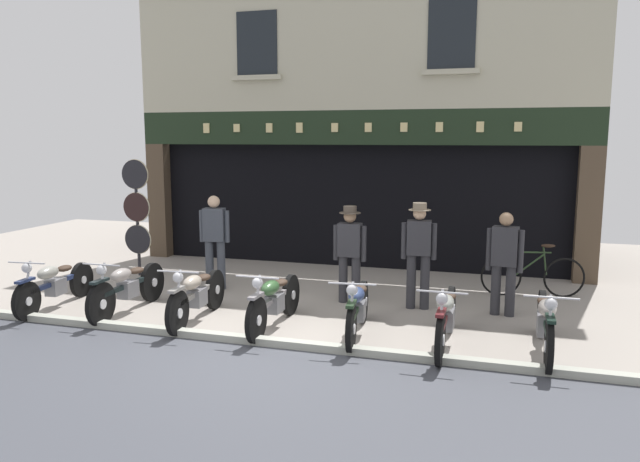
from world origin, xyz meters
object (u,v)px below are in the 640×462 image
object	(u,v)px
salesman_right	(419,250)
motorcycle_right	(446,316)
motorcycle_far_left	(54,283)
shopkeeper_center	(350,249)
tyre_sign_pole	(137,208)
motorcycle_center_right	(358,307)
assistant_far_right	(504,259)
leaning_bicycle	(533,275)
salesman_left	(215,237)
motorcycle_far_right	(546,321)
motorcycle_center_left	(197,294)
motorcycle_center	(274,300)
advert_board_near	(453,195)
motorcycle_left	(127,286)

from	to	relation	value
salesman_right	motorcycle_right	bearing A→B (deg)	103.46
motorcycle_far_left	shopkeeper_center	bearing A→B (deg)	-164.20
motorcycle_right	tyre_sign_pole	bearing A→B (deg)	-21.54
motorcycle_center_right	shopkeeper_center	distance (m)	1.83
salesman_right	assistant_far_right	world-z (taller)	salesman_right
leaning_bicycle	salesman_left	bearing A→B (deg)	90.69
motorcycle_center_right	motorcycle_right	world-z (taller)	motorcycle_right
motorcycle_far_right	salesman_left	bearing A→B (deg)	-18.59
motorcycle_center_left	motorcycle_center	xyz separation A→B (m)	(1.23, 0.04, -0.00)
salesman_right	motorcycle_center	bearing A→B (deg)	35.62
salesman_right	shopkeeper_center	bearing A→B (deg)	-7.48
salesman_left	leaning_bicycle	bearing A→B (deg)	-177.25
motorcycle_center_left	salesman_right	bearing A→B (deg)	-155.75
motorcycle_right	motorcycle_center_left	bearing A→B (deg)	-0.62
motorcycle_right	leaning_bicycle	bearing A→B (deg)	-110.87
motorcycle_center_right	advert_board_near	world-z (taller)	advert_board_near
motorcycle_far_left	salesman_left	world-z (taller)	salesman_left
salesman_left	advert_board_near	distance (m)	4.89
motorcycle_left	salesman_left	size ratio (longest dim) A/B	1.21
motorcycle_left	motorcycle_right	bearing A→B (deg)	176.96
motorcycle_far_left	motorcycle_right	bearing A→B (deg)	174.38
motorcycle_right	salesman_left	xyz separation A→B (m)	(-4.33, 1.97, 0.53)
motorcycle_far_left	advert_board_near	distance (m)	7.63
salesman_right	tyre_sign_pole	distance (m)	5.77
salesman_left	assistant_far_right	xyz separation A→B (m)	(5.04, -0.23, -0.06)
motorcycle_right	motorcycle_center	bearing A→B (deg)	-1.99
advert_board_near	tyre_sign_pole	bearing A→B (deg)	-160.07
motorcycle_far_right	tyre_sign_pole	world-z (taller)	tyre_sign_pole
motorcycle_far_left	motorcycle_center_right	xyz separation A→B (m)	(5.03, 0.05, 0.01)
motorcycle_far_left	tyre_sign_pole	world-z (taller)	tyre_sign_pole
leaning_bicycle	salesman_right	bearing A→B (deg)	116.25
assistant_far_right	motorcycle_left	bearing A→B (deg)	23.31
motorcycle_center_right	motorcycle_far_right	bearing A→B (deg)	174.59
shopkeeper_center	advert_board_near	distance (m)	3.34
motorcycle_center_left	advert_board_near	bearing A→B (deg)	-130.22
assistant_far_right	tyre_sign_pole	xyz separation A→B (m)	(-7.02, 0.79, 0.46)
salesman_right	motorcycle_far_left	bearing A→B (deg)	10.87
motorcycle_left	advert_board_near	bearing A→B (deg)	-136.78
motorcycle_center	assistant_far_right	xyz separation A→B (m)	(3.18, 1.64, 0.47)
motorcycle_center_right	motorcycle_center_left	bearing A→B (deg)	-5.30
advert_board_near	motorcycle_far_left	bearing A→B (deg)	-141.84
motorcycle_center	motorcycle_far_right	distance (m)	3.70
motorcycle_left	salesman_left	bearing A→B (deg)	-110.32
motorcycle_left	shopkeeper_center	bearing A→B (deg)	-154.49
motorcycle_left	shopkeeper_center	size ratio (longest dim) A/B	1.27
motorcycle_left	motorcycle_center	distance (m)	2.50
shopkeeper_center	leaning_bicycle	world-z (taller)	shopkeeper_center
motorcycle_right	shopkeeper_center	size ratio (longest dim) A/B	1.26
salesman_left	leaning_bicycle	xyz separation A→B (m)	(5.54, 1.15, -0.58)
motorcycle_center_right	salesman_right	bearing A→B (deg)	-116.53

